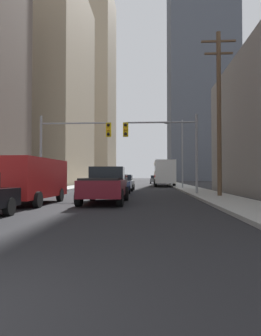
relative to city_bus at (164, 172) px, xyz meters
The scene contains 16 objects.
sidewalk_left 15.16m from the city_bus, 136.82° to the left, with size 2.67×160.00×0.15m, color #9E9E99.
sidewalk_right 10.70m from the city_bus, 77.78° to the left, with size 2.67×160.00×0.15m, color #9E9E99.
city_bus is the anchor object (origin of this frame).
pickup_truck_maroon 26.91m from the city_bus, 99.17° to the right, with size 2.20×5.46×1.90m.
cargo_van_red 28.63m from the city_bus, 105.93° to the right, with size 2.21×5.29×2.26m.
sedan_blue 20.39m from the city_bus, 102.66° to the right, with size 1.95×4.22×1.52m.
sedan_white 14.30m from the city_bus, 108.10° to the right, with size 1.95×4.21×1.52m.
sedan_beige 8.04m from the city_bus, behind, with size 1.95×4.20×1.52m.
sedan_grey 13.71m from the city_bus, 93.76° to the left, with size 1.95×4.25×1.52m.
traffic_signal_near_left 21.39m from the city_bus, 111.62° to the right, with size 5.48×0.44×6.00m.
traffic_signal_near_right 19.92m from the city_bus, 92.68° to the right, with size 5.53×0.44×6.00m.
utility_pole_right 23.04m from the city_bus, 83.69° to the right, with size 2.20×0.28×10.73m.
street_lamp_right 9.69m from the city_bus, 82.09° to the right, with size 2.07×0.32×7.50m.
building_left_mid_office 29.51m from the city_bus, 167.34° to the left, with size 25.10×20.13×32.35m, color tan.
building_left_far_tower 61.86m from the city_bus, 112.04° to the left, with size 14.43×21.73×59.98m, color tan.
building_right_far_highrise 62.53m from the city_bus, 74.95° to the left, with size 19.68×19.65×67.46m, color #4C515B.
Camera 1 is at (2.38, -2.52, 1.40)m, focal length 32.31 mm.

